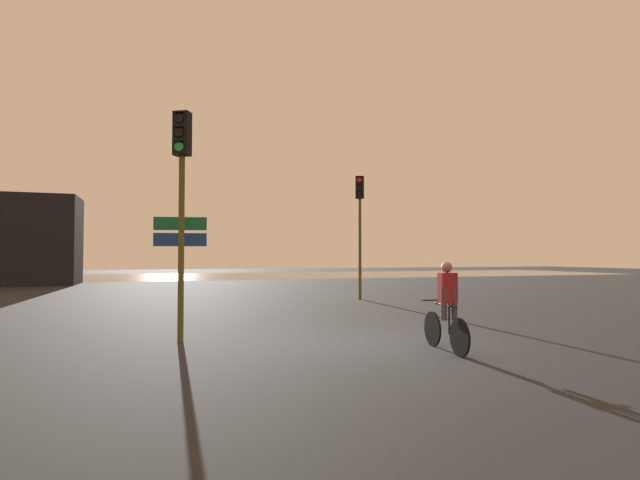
{
  "coord_description": "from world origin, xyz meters",
  "views": [
    {
      "loc": [
        -4.15,
        -9.01,
        1.72
      ],
      "look_at": [
        0.5,
        5.0,
        2.2
      ],
      "focal_mm": 28.0,
      "sensor_mm": 36.0,
      "label": 1
    }
  ],
  "objects_px": {
    "traffic_light_near_left": "(182,182)",
    "traffic_light_far_right": "(360,214)",
    "direction_sign_post": "(180,253)",
    "cyclist": "(447,306)"
  },
  "relations": [
    {
      "from": "cyclist",
      "to": "traffic_light_near_left",
      "type": "bearing_deg",
      "value": 155.2
    },
    {
      "from": "cyclist",
      "to": "traffic_light_far_right",
      "type": "bearing_deg",
      "value": 80.75
    },
    {
      "from": "traffic_light_far_right",
      "to": "cyclist",
      "type": "bearing_deg",
      "value": 104.72
    },
    {
      "from": "traffic_light_far_right",
      "to": "cyclist",
      "type": "height_order",
      "value": "traffic_light_far_right"
    },
    {
      "from": "traffic_light_far_right",
      "to": "traffic_light_near_left",
      "type": "bearing_deg",
      "value": 76.98
    },
    {
      "from": "traffic_light_far_right",
      "to": "direction_sign_post",
      "type": "xyz_separation_m",
      "value": [
        -7.28,
        -7.42,
        -1.61
      ]
    },
    {
      "from": "cyclist",
      "to": "direction_sign_post",
      "type": "bearing_deg",
      "value": 150.4
    },
    {
      "from": "traffic_light_far_right",
      "to": "direction_sign_post",
      "type": "bearing_deg",
      "value": 75.05
    },
    {
      "from": "traffic_light_far_right",
      "to": "cyclist",
      "type": "xyz_separation_m",
      "value": [
        -2.79,
        -10.58,
        -2.58
      ]
    },
    {
      "from": "traffic_light_near_left",
      "to": "traffic_light_far_right",
      "type": "height_order",
      "value": "traffic_light_far_right"
    }
  ]
}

